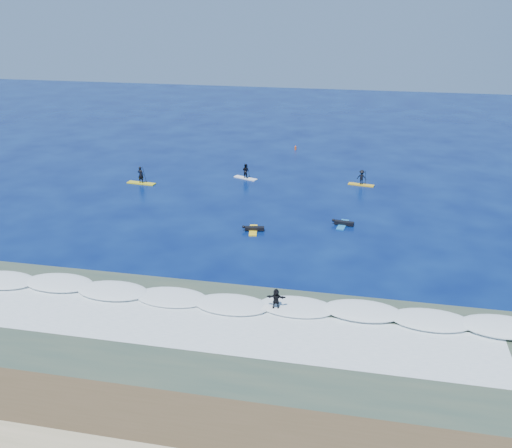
% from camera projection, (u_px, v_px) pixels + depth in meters
% --- Properties ---
extents(ground, '(160.00, 160.00, 0.00)m').
position_uv_depth(ground, '(251.00, 240.00, 45.16)').
color(ground, '#030D40').
rests_on(ground, ground).
extents(wet_sand_strip, '(90.00, 5.00, 0.08)m').
position_uv_depth(wet_sand_strip, '(151.00, 427.00, 25.62)').
color(wet_sand_strip, '#493A22').
rests_on(wet_sand_strip, ground).
extents(shallow_water, '(90.00, 13.00, 0.01)m').
position_uv_depth(shallow_water, '(199.00, 336.00, 32.43)').
color(shallow_water, '#324438').
rests_on(shallow_water, ground).
extents(breaking_wave, '(40.00, 6.00, 0.30)m').
position_uv_depth(breaking_wave, '(218.00, 302.00, 36.07)').
color(breaking_wave, white).
rests_on(breaking_wave, ground).
extents(whitewater, '(34.00, 5.00, 0.02)m').
position_uv_depth(whitewater, '(204.00, 327.00, 33.35)').
color(whitewater, silver).
rests_on(whitewater, ground).
extents(sup_paddler_left, '(3.06, 1.04, 2.10)m').
position_uv_depth(sup_paddler_left, '(141.00, 178.00, 58.46)').
color(sup_paddler_left, yellow).
rests_on(sup_paddler_left, ground).
extents(sup_paddler_center, '(2.70, 1.61, 1.86)m').
position_uv_depth(sup_paddler_center, '(246.00, 172.00, 60.06)').
color(sup_paddler_center, white).
rests_on(sup_paddler_center, ground).
extents(sup_paddler_right, '(2.70, 1.09, 1.84)m').
position_uv_depth(sup_paddler_right, '(362.00, 178.00, 57.94)').
color(sup_paddler_right, gold).
rests_on(sup_paddler_right, ground).
extents(prone_paddler_near, '(1.85, 2.39, 0.48)m').
position_uv_depth(prone_paddler_near, '(253.00, 229.00, 46.86)').
color(prone_paddler_near, yellow).
rests_on(prone_paddler_near, ground).
extents(prone_paddler_far, '(1.89, 2.44, 0.50)m').
position_uv_depth(prone_paddler_far, '(343.00, 223.00, 48.00)').
color(prone_paddler_far, '#186DB6').
rests_on(prone_paddler_far, ground).
extents(wave_surfer, '(1.95, 0.67, 1.39)m').
position_uv_depth(wave_surfer, '(276.00, 300.00, 34.67)').
color(wave_surfer, white).
rests_on(wave_surfer, breaking_wave).
extents(marker_buoy, '(0.25, 0.25, 0.61)m').
position_uv_depth(marker_buoy, '(296.00, 148.00, 71.41)').
color(marker_buoy, '#DB4813').
rests_on(marker_buoy, ground).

